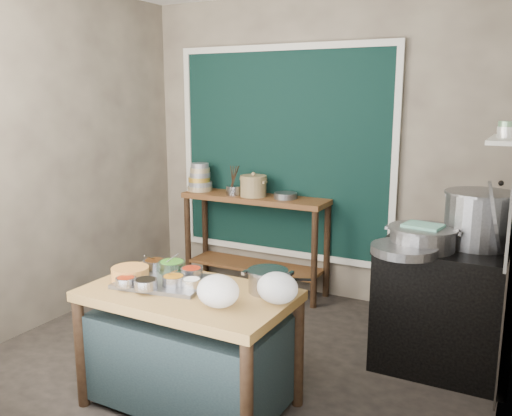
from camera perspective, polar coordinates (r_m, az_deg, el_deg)
The scene contains 28 objects.
floor at distance 4.19m, azimuth -1.69°, elevation -15.33°, with size 3.50×3.00×0.02m, color #2D2722.
back_wall at distance 5.12m, azimuth 6.60°, elevation 6.15°, with size 3.50×0.02×2.80m, color gray.
left_wall at distance 4.87m, azimuth -20.23°, elevation 5.21°, with size 0.02×3.00×2.80m, color gray.
curtain_panel at distance 5.22m, azimuth 2.83°, elevation 5.77°, with size 2.10×0.02×1.90m, color black.
curtain_frame at distance 5.21m, azimuth 2.78°, elevation 5.76°, with size 2.22×0.03×2.02m, color beige, non-canonical shape.
soot_patch at distance 4.07m, azimuth 25.23°, elevation -6.49°, with size 0.01×1.30×1.30m, color black.
wall_shelf at distance 4.10m, azimuth 24.94°, elevation 6.54°, with size 0.22×0.70×0.03m, color beige.
prep_table at distance 3.45m, azimuth -7.03°, elevation -14.51°, with size 1.25×0.72×0.75m, color olive.
back_counter at distance 5.31m, azimuth -0.10°, elevation -3.75°, with size 1.45×0.40×0.95m, color brown.
stove_block at distance 4.09m, azimuth 19.28°, elevation -9.99°, with size 0.90×0.68×0.85m, color black.
stove_top at distance 3.96m, azimuth 19.72°, elevation -4.05°, with size 0.92×0.69×0.03m, color black.
condiment_tray at distance 3.44m, azimuth -9.67°, elevation -7.66°, with size 0.55×0.39×0.02m, color gray.
condiment_bowls at distance 3.47m, azimuth -10.01°, elevation -6.78°, with size 0.58×0.49×0.07m.
yellow_basin at distance 3.52m, azimuth -13.09°, elevation -6.79°, with size 0.23×0.23×0.09m, color #BC7E31.
saucepan at distance 3.24m, azimuth 1.25°, elevation -7.66°, with size 0.25×0.25×0.14m, color gray, non-canonical shape.
plastic_bag_a at distance 3.02m, azimuth -4.02°, elevation -8.72°, with size 0.24×0.21×0.18m, color white.
plastic_bag_b at distance 3.07m, azimuth 2.27°, elevation -8.41°, with size 0.24×0.20×0.18m, color white.
bowl_stack at distance 5.48m, azimuth -5.93°, elevation 3.08°, with size 0.25×0.25×0.28m.
utensil_cup at distance 5.24m, azimuth -2.36°, elevation 1.86°, with size 0.15×0.15×0.09m, color gray.
ceramic_crock at distance 5.15m, azimuth -0.28°, elevation 2.22°, with size 0.27×0.27×0.18m, color olive, non-canonical shape.
wide_bowl at distance 5.06m, azimuth 3.12°, elevation 1.31°, with size 0.22×0.22×0.05m, color gray.
stock_pot at distance 3.99m, azimuth 22.42°, elevation -1.08°, with size 0.49×0.49×0.38m, color gray, non-canonical shape.
pot_lid at distance 3.91m, azimuth 23.82°, elevation -0.81°, with size 0.48×0.48×0.02m, color gray.
steamer at distance 3.82m, azimuth 17.10°, elevation -3.03°, with size 0.46×0.46×0.15m, color gray, non-canonical shape.
green_cloth at distance 3.80m, azimuth 17.18°, elevation -1.79°, with size 0.24×0.19×0.02m, color #68AE94.
shallow_pan at distance 3.68m, azimuth 15.34°, elevation -4.25°, with size 0.43×0.43×0.06m, color gray.
shelf_bowl_stack at distance 4.08m, azimuth 25.01°, elevation 7.46°, with size 0.14×0.14×0.11m.
shelf_bowl_green at distance 4.32m, azimuth 25.15°, elevation 7.26°, with size 0.14×0.14×0.05m, color gray.
Camera 1 is at (1.84, -3.24, 1.90)m, focal length 38.00 mm.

